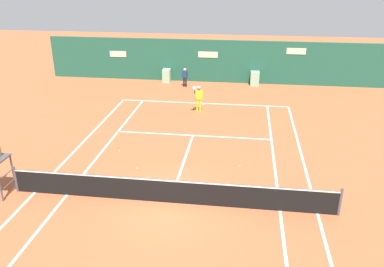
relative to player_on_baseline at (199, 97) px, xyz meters
The scene contains 8 objects.
ground_plane 9.55m from the player_on_baseline, 89.10° to the right, with size 80.00×80.00×0.01m.
tennis_net 10.09m from the player_on_baseline, 89.15° to the right, with size 12.10×0.10×1.07m.
sponsor_back_wall 6.93m from the player_on_baseline, 88.71° to the left, with size 25.00×1.02×3.14m.
player_on_baseline is the anchor object (origin of this frame).
ball_kid_centre_post 5.49m from the player_on_baseline, 107.28° to the left, with size 0.45×0.22×1.37m.
tennis_ball_mid_court 7.41m from the player_on_baseline, 68.96° to the right, with size 0.07×0.07×0.07m, color #CCE033.
tennis_ball_near_service_line 6.87m from the player_on_baseline, 116.47° to the right, with size 0.07×0.07×0.07m, color #CCE033.
tennis_ball_by_sideline 7.92m from the player_on_baseline, 102.82° to the right, with size 0.07×0.07×0.07m, color #CCE033.
Camera 1 is at (2.50, -12.28, 8.01)m, focal length 37.08 mm.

